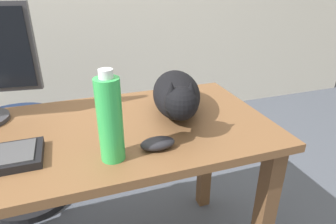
{
  "coord_description": "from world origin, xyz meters",
  "views": [
    {
      "loc": [
        0.08,
        -0.92,
        1.19
      ],
      "look_at": [
        0.38,
        -0.06,
        0.77
      ],
      "focal_mm": 30.98,
      "sensor_mm": 36.0,
      "label": 1
    }
  ],
  "objects": [
    {
      "name": "desk",
      "position": [
        0.0,
        0.0,
        0.6
      ],
      "size": [
        1.52,
        0.63,
        0.71
      ],
      "color": "brown",
      "rests_on": "ground_plane"
    },
    {
      "name": "office_chair",
      "position": [
        -0.29,
        0.65,
        0.39
      ],
      "size": [
        0.49,
        0.48,
        0.92
      ],
      "color": "black",
      "rests_on": "ground_plane"
    },
    {
      "name": "cat",
      "position": [
        0.45,
        0.04,
        0.79
      ],
      "size": [
        0.28,
        0.59,
        0.2
      ],
      "color": "black",
      "rests_on": "desk"
    },
    {
      "name": "computer_mouse",
      "position": [
        0.3,
        -0.18,
        0.73
      ],
      "size": [
        0.11,
        0.06,
        0.04
      ],
      "primitive_type": "ellipsoid",
      "color": "#232328",
      "rests_on": "desk"
    },
    {
      "name": "water_bottle",
      "position": [
        0.17,
        -0.19,
        0.84
      ],
      "size": [
        0.07,
        0.07,
        0.27
      ],
      "color": "green",
      "rests_on": "desk"
    }
  ]
}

